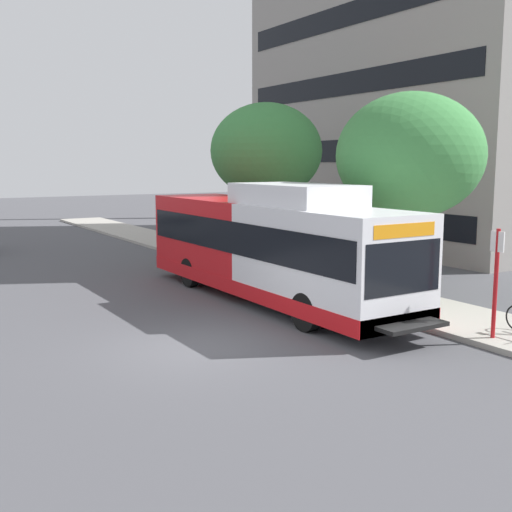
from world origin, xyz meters
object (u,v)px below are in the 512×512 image
Objects in this scene: street_tree_near_stop at (410,156)px; street_tree_mid_block at (266,151)px; transit_bus at (269,246)px; bus_stop_sign_pole at (496,275)px.

street_tree_near_stop is 7.95m from street_tree_mid_block.
transit_bus reaches higher than bus_stop_sign_pole.
bus_stop_sign_pole is 0.42× the size of street_tree_near_stop.
street_tree_mid_block is at bearing 58.23° from transit_bus.
street_tree_near_stop is at bearing -26.16° from transit_bus.
street_tree_mid_block is (1.74, 12.74, 3.08)m from bus_stop_sign_pole.
street_tree_near_stop is (1.92, 4.80, 2.81)m from bus_stop_sign_pole.
bus_stop_sign_pole is 5.88m from street_tree_near_stop.
street_tree_mid_block is (3.73, 6.03, 3.02)m from transit_bus.
bus_stop_sign_pole is at bearing -111.78° from street_tree_near_stop.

